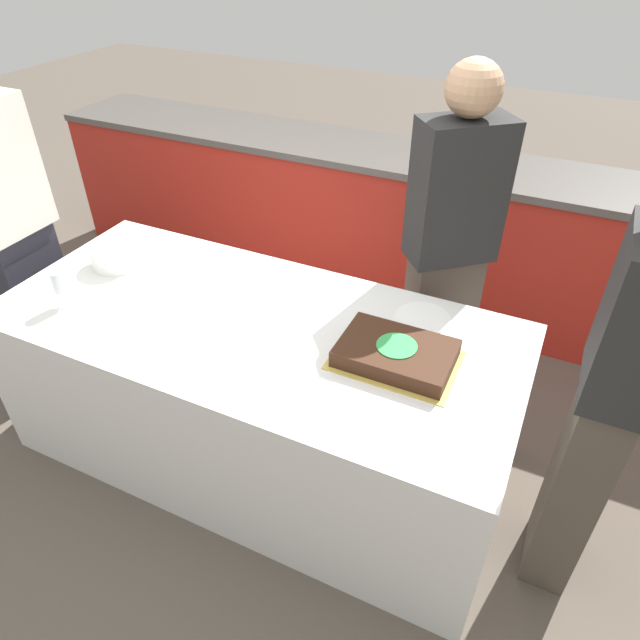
{
  "coord_description": "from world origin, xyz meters",
  "views": [
    {
      "loc": [
        1.0,
        -1.5,
        2.08
      ],
      "look_at": [
        0.29,
        0.0,
        0.85
      ],
      "focal_mm": 32.0,
      "sensor_mm": 36.0,
      "label": 1
    }
  ],
  "objects_px": {
    "plate_stack": "(115,256)",
    "person_seated_right": "(609,403)",
    "person_seated_left": "(11,228)",
    "wine_glass": "(59,283)",
    "person_cutting_cake": "(449,250)",
    "cake": "(396,353)"
  },
  "relations": [
    {
      "from": "person_cutting_cake",
      "to": "person_seated_left",
      "type": "relative_size",
      "value": 0.98
    },
    {
      "from": "person_seated_left",
      "to": "person_seated_right",
      "type": "bearing_deg",
      "value": -90.0
    },
    {
      "from": "cake",
      "to": "plate_stack",
      "type": "bearing_deg",
      "value": 176.2
    },
    {
      "from": "plate_stack",
      "to": "cake",
      "type": "bearing_deg",
      "value": -3.8
    },
    {
      "from": "person_seated_right",
      "to": "person_seated_left",
      "type": "bearing_deg",
      "value": -90.0
    },
    {
      "from": "wine_glass",
      "to": "person_cutting_cake",
      "type": "height_order",
      "value": "person_cutting_cake"
    },
    {
      "from": "wine_glass",
      "to": "person_seated_left",
      "type": "distance_m",
      "value": 0.57
    },
    {
      "from": "plate_stack",
      "to": "person_seated_right",
      "type": "height_order",
      "value": "person_seated_right"
    },
    {
      "from": "cake",
      "to": "person_cutting_cake",
      "type": "distance_m",
      "value": 0.68
    },
    {
      "from": "plate_stack",
      "to": "person_seated_left",
      "type": "bearing_deg",
      "value": -167.68
    },
    {
      "from": "wine_glass",
      "to": "person_seated_right",
      "type": "distance_m",
      "value": 2.03
    },
    {
      "from": "cake",
      "to": "plate_stack",
      "type": "xyz_separation_m",
      "value": [
        -1.36,
        0.09,
        0.01
      ]
    },
    {
      "from": "person_seated_left",
      "to": "person_seated_right",
      "type": "distance_m",
      "value": 2.53
    },
    {
      "from": "person_seated_right",
      "to": "person_cutting_cake",
      "type": "bearing_deg",
      "value": -135.25
    },
    {
      "from": "person_cutting_cake",
      "to": "person_seated_right",
      "type": "distance_m",
      "value": 0.97
    },
    {
      "from": "person_seated_left",
      "to": "person_seated_right",
      "type": "height_order",
      "value": "person_seated_left"
    },
    {
      "from": "plate_stack",
      "to": "person_seated_left",
      "type": "xyz_separation_m",
      "value": [
        -0.49,
        -0.11,
        0.08
      ]
    },
    {
      "from": "plate_stack",
      "to": "wine_glass",
      "type": "xyz_separation_m",
      "value": [
        0.03,
        -0.34,
        0.06
      ]
    },
    {
      "from": "plate_stack",
      "to": "person_seated_right",
      "type": "bearing_deg",
      "value": -3.0
    },
    {
      "from": "plate_stack",
      "to": "person_cutting_cake",
      "type": "bearing_deg",
      "value": 23.23
    },
    {
      "from": "wine_glass",
      "to": "person_cutting_cake",
      "type": "bearing_deg",
      "value": 34.68
    },
    {
      "from": "plate_stack",
      "to": "person_cutting_cake",
      "type": "relative_size",
      "value": 0.13
    }
  ]
}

